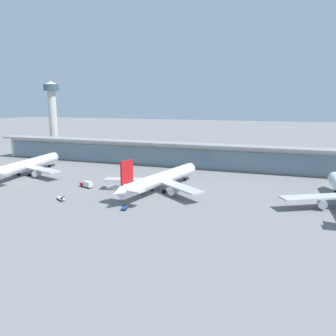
{
  "coord_description": "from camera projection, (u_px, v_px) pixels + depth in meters",
  "views": [
    {
      "loc": [
        55.01,
        -137.9,
        40.33
      ],
      "look_at": [
        0.0,
        16.18,
        8.18
      ],
      "focal_mm": 36.32,
      "sensor_mm": 36.0,
      "label": 1
    }
  ],
  "objects": [
    {
      "name": "safety_cone_alpha",
      "position": [
        19.0,
        189.0,
        157.64
      ],
      "size": [
        0.62,
        0.62,
        0.7
      ],
      "color": "orange",
      "rests_on": "ground"
    },
    {
      "name": "airliner_left_stand",
      "position": [
        25.0,
        165.0,
        187.42
      ],
      "size": [
        51.03,
        66.82,
        17.8
      ],
      "color": "white",
      "rests_on": "ground"
    },
    {
      "name": "safety_cone_bravo",
      "position": [
        13.0,
        187.0,
        162.16
      ],
      "size": [
        0.62,
        0.62,
        0.7
      ],
      "color": "orange",
      "rests_on": "ground"
    },
    {
      "name": "service_truck_at_far_stand_red",
      "position": [
        133.0,
        191.0,
        148.85
      ],
      "size": [
        6.92,
        8.25,
        2.95
      ],
      "color": "#B21E1E",
      "rests_on": "ground"
    },
    {
      "name": "service_truck_by_tail_blue",
      "position": [
        124.0,
        208.0,
        128.17
      ],
      "size": [
        2.15,
        3.1,
        2.05
      ],
      "color": "#234C9E",
      "rests_on": "ground"
    },
    {
      "name": "ground_plane",
      "position": [
        156.0,
        192.0,
        153.36
      ],
      "size": [
        1200.0,
        1200.0,
        0.0
      ],
      "primitive_type": "plane",
      "color": "slate"
    },
    {
      "name": "service_truck_near_nose_white",
      "position": [
        61.0,
        198.0,
        140.72
      ],
      "size": [
        6.37,
        4.97,
        2.7
      ],
      "color": "silver",
      "rests_on": "ground"
    },
    {
      "name": "service_truck_mid_apron_grey",
      "position": [
        21.0,
        170.0,
        198.33
      ],
      "size": [
        1.95,
        3.0,
        2.05
      ],
      "color": "gray",
      "rests_on": "ground"
    },
    {
      "name": "control_tower",
      "position": [
        53.0,
        110.0,
        275.2
      ],
      "size": [
        12.0,
        12.0,
        61.15
      ],
      "color": "beige",
      "rests_on": "ground"
    },
    {
      "name": "terminal_building",
      "position": [
        193.0,
        155.0,
        208.93
      ],
      "size": [
        281.99,
        12.8,
        15.2
      ],
      "color": "beige",
      "rests_on": "ground"
    },
    {
      "name": "airliner_centre_stand",
      "position": [
        160.0,
        179.0,
        154.02
      ],
      "size": [
        50.34,
        66.37,
        17.8
      ],
      "color": "white",
      "rests_on": "ground"
    },
    {
      "name": "service_truck_on_taxiway_red",
      "position": [
        87.0,
        184.0,
        161.31
      ],
      "size": [
        7.64,
        4.78,
        3.1
      ],
      "color": "#B21E1E",
      "rests_on": "ground"
    }
  ]
}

